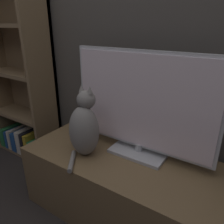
# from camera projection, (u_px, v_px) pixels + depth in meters

# --- Properties ---
(wall_back) EXTENTS (4.80, 0.05, 2.60)m
(wall_back) POSITION_uv_depth(u_px,v_px,m) (152.00, 7.00, 1.28)
(wall_back) COLOR #47423D
(wall_back) RESTS_ON ground_plane
(tv_stand) EXTENTS (1.23, 0.56, 0.44)m
(tv_stand) POSITION_uv_depth(u_px,v_px,m) (120.00, 185.00, 1.44)
(tv_stand) COLOR brown
(tv_stand) RESTS_ON ground_plane
(tv) EXTENTS (0.90, 0.21, 0.64)m
(tv) POSITION_uv_depth(u_px,v_px,m) (141.00, 106.00, 1.28)
(tv) COLOR #B7B7BC
(tv) RESTS_ON tv_stand
(cat) EXTENTS (0.19, 0.30, 0.44)m
(cat) POSITION_uv_depth(u_px,v_px,m) (85.00, 128.00, 1.33)
(cat) COLOR gray
(cat) RESTS_ON tv_stand
(bookshelf) EXTENTS (0.69, 0.28, 1.60)m
(bookshelf) POSITION_uv_depth(u_px,v_px,m) (23.00, 85.00, 2.00)
(bookshelf) COLOR brown
(bookshelf) RESTS_ON ground_plane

